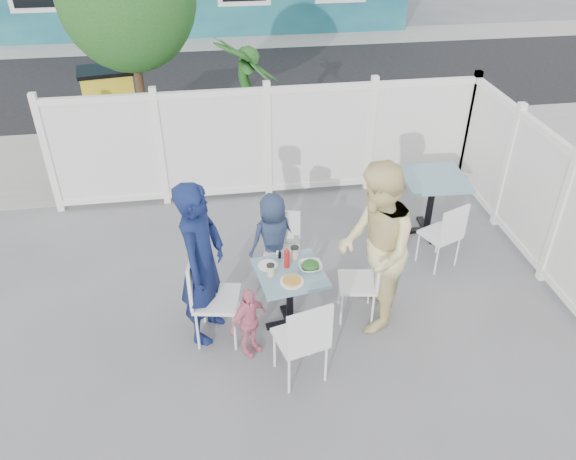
{
  "coord_description": "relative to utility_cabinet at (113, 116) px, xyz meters",
  "views": [
    {
      "loc": [
        -0.67,
        -4.63,
        4.09
      ],
      "look_at": [
        0.04,
        0.08,
        0.91
      ],
      "focal_mm": 35.0,
      "sensor_mm": 36.0,
      "label": 1
    }
  ],
  "objects": [
    {
      "name": "ground",
      "position": [
        2.16,
        -4.0,
        -0.7
      ],
      "size": [
        80.0,
        80.0,
        0.0
      ],
      "primitive_type": "plane",
      "color": "slate"
    },
    {
      "name": "near_sidewalk",
      "position": [
        2.16,
        -0.2,
        -0.69
      ],
      "size": [
        24.0,
        2.6,
        0.01
      ],
      "primitive_type": "cube",
      "color": "gray",
      "rests_on": "ground"
    },
    {
      "name": "street",
      "position": [
        2.16,
        3.5,
        -0.69
      ],
      "size": [
        24.0,
        5.0,
        0.01
      ],
      "primitive_type": "cube",
      "color": "black",
      "rests_on": "ground"
    },
    {
      "name": "far_sidewalk",
      "position": [
        2.16,
        6.6,
        -0.69
      ],
      "size": [
        24.0,
        1.6,
        0.01
      ],
      "primitive_type": "cube",
      "color": "gray",
      "rests_on": "ground"
    },
    {
      "name": "fence_back",
      "position": [
        2.26,
        -1.6,
        0.09
      ],
      "size": [
        5.86,
        0.08,
        1.6
      ],
      "color": "white",
      "rests_on": "ground"
    },
    {
      "name": "fence_right",
      "position": [
        5.16,
        -3.4,
        0.09
      ],
      "size": [
        0.08,
        3.66,
        1.6
      ],
      "rotation": [
        0.0,
        0.0,
        1.57
      ],
      "color": "white",
      "rests_on": "ground"
    },
    {
      "name": "utility_cabinet",
      "position": [
        0.0,
        0.0,
        0.0
      ],
      "size": [
        0.83,
        0.65,
        1.39
      ],
      "primitive_type": "cube",
      "rotation": [
        0.0,
        0.0,
        0.17
      ],
      "color": "gold",
      "rests_on": "ground"
    },
    {
      "name": "potted_shrub_a",
      "position": [
        2.06,
        -0.9,
        0.33
      ],
      "size": [
        1.36,
        1.36,
        2.05
      ],
      "primitive_type": "imported",
      "rotation": [
        0.0,
        0.0,
        1.78
      ],
      "color": "#164817",
      "rests_on": "ground"
    },
    {
      "name": "potted_shrub_b",
      "position": [
        3.96,
        -1.0,
        0.04
      ],
      "size": [
        1.49,
        1.34,
        1.47
      ],
      "primitive_type": "imported",
      "rotation": [
        0.0,
        0.0,
        0.15
      ],
      "color": "#164817",
      "rests_on": "ground"
    },
    {
      "name": "main_table",
      "position": [
        2.16,
        -4.32,
        -0.16
      ],
      "size": [
        0.74,
        0.74,
        0.69
      ],
      "rotation": [
        0.0,
        0.0,
        0.15
      ],
      "color": "#5A8B96",
      "rests_on": "ground"
    },
    {
      "name": "spare_table",
      "position": [
        4.19,
        -2.86,
        -0.07
      ],
      "size": [
        0.8,
        0.8,
        0.8
      ],
      "rotation": [
        0.0,
        0.0,
        -0.05
      ],
      "color": "#5A8B96",
      "rests_on": "ground"
    },
    {
      "name": "chair_left",
      "position": [
        1.34,
        -4.37,
        -0.12
      ],
      "size": [
        0.51,
        0.52,
        0.99
      ],
      "rotation": [
        0.0,
        0.0,
        -1.75
      ],
      "color": "white",
      "rests_on": "ground"
    },
    {
      "name": "chair_right",
      "position": [
        2.94,
        -4.28,
        -0.19
      ],
      "size": [
        0.44,
        0.46,
        0.88
      ],
      "rotation": [
        0.0,
        0.0,
        1.4
      ],
      "color": "white",
      "rests_on": "ground"
    },
    {
      "name": "chair_back",
      "position": [
        2.18,
        -3.56,
        -0.19
      ],
      "size": [
        0.47,
        0.46,
        0.86
      ],
      "rotation": [
        0.0,
        0.0,
        2.91
      ],
      "color": "white",
      "rests_on": "ground"
    },
    {
      "name": "chair_near",
      "position": [
        2.17,
        -5.09,
        -0.15
      ],
      "size": [
        0.52,
        0.51,
        0.94
      ],
      "rotation": [
        0.0,
        0.0,
        0.26
      ],
      "color": "white",
      "rests_on": "ground"
    },
    {
      "name": "chair_spare",
      "position": [
        4.08,
        -3.6,
        -0.2
      ],
      "size": [
        0.51,
        0.5,
        0.86
      ],
      "rotation": [
        0.0,
        0.0,
        0.41
      ],
      "color": "white",
      "rests_on": "ground"
    },
    {
      "name": "man",
      "position": [
        1.31,
        -4.3,
        0.17
      ],
      "size": [
        0.62,
        0.74,
        1.73
      ],
      "primitive_type": "imported",
      "rotation": [
        0.0,
        0.0,
        1.18
      ],
      "color": "#101B48",
      "rests_on": "ground"
    },
    {
      "name": "woman",
      "position": [
        2.99,
        -4.37,
        0.21
      ],
      "size": [
        0.82,
        0.98,
        1.81
      ],
      "primitive_type": "imported",
      "rotation": [
        0.0,
        0.0,
        -1.73
      ],
      "color": "#EFD04D",
      "rests_on": "ground"
    },
    {
      "name": "boy",
      "position": [
        2.09,
        -3.54,
        -0.14
      ],
      "size": [
        0.62,
        0.51,
        1.1
      ],
      "primitive_type": "imported",
      "rotation": [
        0.0,
        0.0,
        3.48
      ],
      "color": "#222F4B",
      "rests_on": "ground"
    },
    {
      "name": "toddler",
      "position": [
        1.71,
        -4.65,
        -0.31
      ],
      "size": [
        0.47,
        0.42,
        0.77
      ],
      "primitive_type": "imported",
      "rotation": [
        0.0,
        0.0,
        0.65
      ],
      "color": "pink",
      "rests_on": "ground"
    },
    {
      "name": "plate_main",
      "position": [
        2.15,
        -4.49,
        -0.0
      ],
      "size": [
        0.23,
        0.23,
        0.01
      ],
      "primitive_type": "cylinder",
      "color": "white",
      "rests_on": "main_table"
    },
    {
      "name": "plate_side",
      "position": [
        1.95,
        -4.2,
        -0.0
      ],
      "size": [
        0.2,
        0.2,
        0.01
      ],
      "primitive_type": "cylinder",
      "color": "white",
      "rests_on": "main_table"
    },
    {
      "name": "salad_bowl",
      "position": [
        2.36,
        -4.3,
        0.02
      ],
      "size": [
        0.23,
        0.23,
        0.06
      ],
      "primitive_type": "imported",
      "color": "white",
      "rests_on": "main_table"
    },
    {
      "name": "coffee_cup_a",
      "position": [
        1.96,
        -4.35,
        0.05
      ],
      "size": [
        0.08,
        0.08,
        0.11
      ],
      "primitive_type": "cylinder",
      "color": "beige",
      "rests_on": "main_table"
    },
    {
      "name": "coffee_cup_b",
      "position": [
        2.24,
        -4.1,
        0.05
      ],
      "size": [
        0.08,
        0.08,
        0.12
      ],
      "primitive_type": "cylinder",
      "color": "beige",
      "rests_on": "main_table"
    },
    {
      "name": "ketchup_bottle",
      "position": [
        2.14,
        -4.23,
        0.08
      ],
      "size": [
        0.06,
        0.06,
        0.18
      ],
      "primitive_type": "cylinder",
      "color": "#AA1514",
      "rests_on": "main_table"
    },
    {
      "name": "salt_shaker",
      "position": [
        2.07,
        -4.06,
        0.03
      ],
      "size": [
        0.03,
        0.03,
        0.07
      ],
      "primitive_type": "cylinder",
      "color": "white",
      "rests_on": "main_table"
    },
    {
      "name": "pepper_shaker",
      "position": [
        2.09,
        -4.08,
        0.03
      ],
      "size": [
        0.03,
        0.03,
        0.07
      ],
      "primitive_type": "cylinder",
      "color": "black",
      "rests_on": "main_table"
    }
  ]
}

